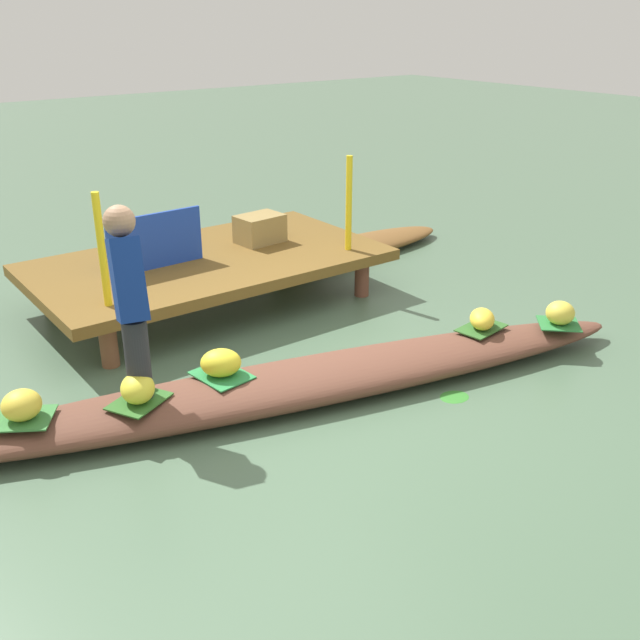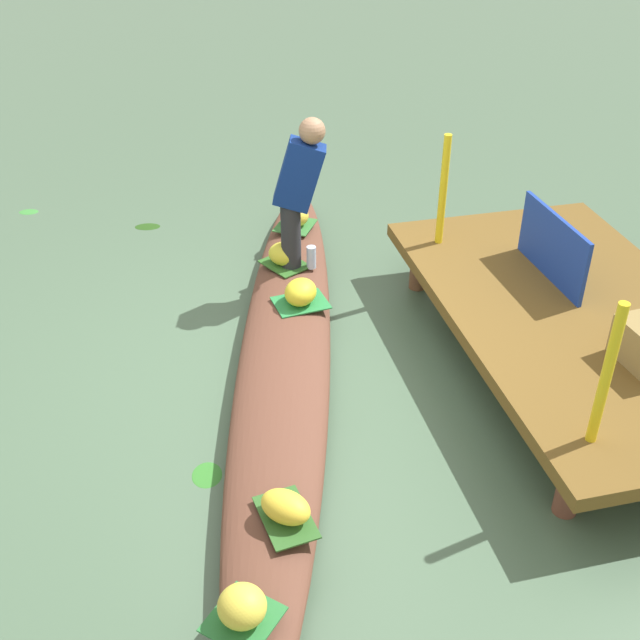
% 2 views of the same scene
% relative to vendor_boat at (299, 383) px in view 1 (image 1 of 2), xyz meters
% --- Properties ---
extents(canal_water, '(40.00, 40.00, 0.00)m').
position_rel_vendor_boat_xyz_m(canal_water, '(0.00, 0.00, -0.12)').
color(canal_water, '#4A654D').
rests_on(canal_water, ground).
extents(dock_platform, '(3.20, 1.80, 0.45)m').
position_rel_vendor_boat_xyz_m(dock_platform, '(0.39, 2.03, 0.27)').
color(dock_platform, brown).
rests_on(dock_platform, ground).
extents(vendor_boat, '(5.49, 1.98, 0.24)m').
position_rel_vendor_boat_xyz_m(vendor_boat, '(0.00, 0.00, 0.00)').
color(vendor_boat, brown).
rests_on(vendor_boat, ground).
extents(moored_boat, '(2.40, 0.66, 0.17)m').
position_rel_vendor_boat_xyz_m(moored_boat, '(2.49, 2.36, -0.04)').
color(moored_boat, brown).
rests_on(moored_boat, ground).
extents(leaf_mat_0, '(0.35, 0.43, 0.01)m').
position_rel_vendor_boat_xyz_m(leaf_mat_0, '(-0.50, 0.22, 0.12)').
color(leaf_mat_0, '#288140').
rests_on(leaf_mat_0, vendor_boat).
extents(banana_bunch_0, '(0.36, 0.35, 0.19)m').
position_rel_vendor_boat_xyz_m(banana_bunch_0, '(-0.50, 0.22, 0.22)').
color(banana_bunch_0, yellow).
rests_on(banana_bunch_0, vendor_boat).
extents(leaf_mat_1, '(0.44, 0.44, 0.01)m').
position_rel_vendor_boat_xyz_m(leaf_mat_1, '(2.13, -0.62, 0.12)').
color(leaf_mat_1, '#2A7638').
rests_on(leaf_mat_1, vendor_boat).
extents(banana_bunch_1, '(0.32, 0.32, 0.19)m').
position_rel_vendor_boat_xyz_m(banana_bunch_1, '(2.13, -0.62, 0.22)').
color(banana_bunch_1, yellow).
rests_on(banana_bunch_1, vendor_boat).
extents(leaf_mat_2, '(0.43, 0.31, 0.01)m').
position_rel_vendor_boat_xyz_m(leaf_mat_2, '(1.57, -0.30, 0.12)').
color(leaf_mat_2, '#2F6026').
rests_on(leaf_mat_2, vendor_boat).
extents(banana_bunch_2, '(0.34, 0.34, 0.16)m').
position_rel_vendor_boat_xyz_m(banana_bunch_2, '(1.57, -0.30, 0.20)').
color(banana_bunch_2, yellow).
rests_on(banana_bunch_2, vendor_boat).
extents(leaf_mat_3, '(0.46, 0.45, 0.01)m').
position_rel_vendor_boat_xyz_m(leaf_mat_3, '(-1.77, 0.45, 0.12)').
color(leaf_mat_3, '#367737').
rests_on(leaf_mat_3, vendor_boat).
extents(banana_bunch_3, '(0.34, 0.34, 0.19)m').
position_rel_vendor_boat_xyz_m(banana_bunch_3, '(-1.77, 0.45, 0.22)').
color(banana_bunch_3, yellow).
rests_on(banana_bunch_3, vendor_boat).
extents(leaf_mat_4, '(0.46, 0.42, 0.01)m').
position_rel_vendor_boat_xyz_m(leaf_mat_4, '(-1.11, 0.22, 0.12)').
color(leaf_mat_4, '#2D6123').
rests_on(leaf_mat_4, vendor_boat).
extents(banana_bunch_4, '(0.31, 0.33, 0.19)m').
position_rel_vendor_boat_xyz_m(banana_bunch_4, '(-1.11, 0.22, 0.22)').
color(banana_bunch_4, yellow).
rests_on(banana_bunch_4, vendor_boat).
extents(vendor_person, '(0.28, 0.45, 1.25)m').
position_rel_vendor_boat_xyz_m(vendor_person, '(-1.05, 0.34, 0.82)').
color(vendor_person, '#28282D').
rests_on(vendor_person, vendor_boat).
extents(water_bottle, '(0.08, 0.08, 0.19)m').
position_rel_vendor_boat_xyz_m(water_bottle, '(-1.01, 0.42, 0.21)').
color(water_bottle, silver).
rests_on(water_bottle, vendor_boat).
extents(market_banner, '(0.90, 0.06, 0.49)m').
position_rel_vendor_boat_xyz_m(market_banner, '(-0.11, 2.03, 0.58)').
color(market_banner, '#1A3A9F').
rests_on(market_banner, dock_platform).
extents(railing_post_west, '(0.06, 0.06, 0.90)m').
position_rel_vendor_boat_xyz_m(railing_post_west, '(-0.81, 1.43, 0.78)').
color(railing_post_west, yellow).
rests_on(railing_post_west, dock_platform).
extents(railing_post_east, '(0.06, 0.06, 0.90)m').
position_rel_vendor_boat_xyz_m(railing_post_east, '(1.59, 1.43, 0.78)').
color(railing_post_east, yellow).
rests_on(railing_post_east, dock_platform).
extents(produce_crate, '(0.47, 0.36, 0.27)m').
position_rel_vendor_boat_xyz_m(produce_crate, '(1.04, 2.13, 0.47)').
color(produce_crate, olive).
rests_on(produce_crate, dock_platform).
extents(drifting_plant_0, '(0.25, 0.21, 0.01)m').
position_rel_vendor_boat_xyz_m(drifting_plant_0, '(0.91, -0.67, -0.12)').
color(drifting_plant_0, '#327C2A').
rests_on(drifting_plant_0, ground).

